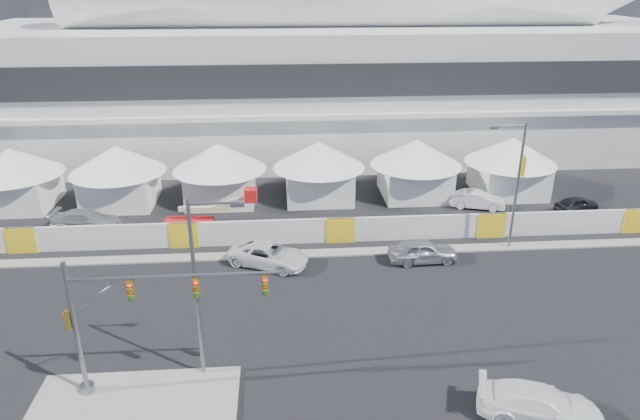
{
  "coord_description": "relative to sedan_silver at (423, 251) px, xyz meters",
  "views": [
    {
      "loc": [
        1.37,
        -25.5,
        19.59
      ],
      "look_at": [
        4.05,
        10.0,
        4.63
      ],
      "focal_mm": 32.0,
      "sensor_mm": 36.0,
      "label": 1
    }
  ],
  "objects": [
    {
      "name": "streetlight_curb",
      "position": [
        6.95,
        1.72,
        4.83
      ],
      "size": [
        2.9,
        0.65,
        9.78
      ],
      "color": "slate",
      "rests_on": "ground"
    },
    {
      "name": "lot_car_a",
      "position": [
        7.32,
        9.66,
        -0.07
      ],
      "size": [
        2.95,
        4.99,
        1.56
      ],
      "primitive_type": "imported",
      "rotation": [
        0.0,
        0.0,
        1.27
      ],
      "color": "white",
      "rests_on": "ground"
    },
    {
      "name": "far_curb",
      "position": [
        8.42,
        1.72,
        -0.79
      ],
      "size": [
        80.0,
        1.2,
        0.12
      ],
      "primitive_type": "cube",
      "color": "gray",
      "rests_on": "ground"
    },
    {
      "name": "sedan_silver",
      "position": [
        0.0,
        0.0,
        0.0
      ],
      "size": [
        2.15,
        5.03,
        1.69
      ],
      "primitive_type": "imported",
      "rotation": [
        0.0,
        0.0,
        1.6
      ],
      "color": "silver",
      "rests_on": "ground"
    },
    {
      "name": "hoarding_fence",
      "position": [
        -5.58,
        3.72,
        0.15
      ],
      "size": [
        70.0,
        0.25,
        2.0
      ],
      "primitive_type": "cube",
      "color": "silver",
      "rests_on": "ground"
    },
    {
      "name": "lot_car_b",
      "position": [
        15.77,
        8.22,
        -0.16
      ],
      "size": [
        2.83,
        4.34,
        1.37
      ],
      "primitive_type": "imported",
      "rotation": [
        0.0,
        0.0,
        1.9
      ],
      "color": "black",
      "rests_on": "ground"
    },
    {
      "name": "median_island",
      "position": [
        -17.58,
        -13.78,
        -0.77
      ],
      "size": [
        10.0,
        5.0,
        0.15
      ],
      "primitive_type": "cube",
      "color": "gray",
      "rests_on": "ground"
    },
    {
      "name": "pickup_curb",
      "position": [
        -11.16,
        0.28,
        -0.05
      ],
      "size": [
        4.79,
        6.32,
        1.59
      ],
      "primitive_type": "imported",
      "rotation": [
        0.0,
        0.0,
        1.14
      ],
      "color": "white",
      "rests_on": "ground"
    },
    {
      "name": "streetlight_median",
      "position": [
        -14.22,
        -11.58,
        4.89
      ],
      "size": [
        2.69,
        0.27,
        9.74
      ],
      "color": "slate",
      "rests_on": "median_island"
    },
    {
      "name": "pickup_near",
      "position": [
        1.66,
        -16.06,
        -0.02
      ],
      "size": [
        4.04,
        6.17,
        1.66
      ],
      "primitive_type": "imported",
      "rotation": [
        0.0,
        0.0,
        1.25
      ],
      "color": "white",
      "rests_on": "ground"
    },
    {
      "name": "lot_car_c",
      "position": [
        -26.05,
        7.52,
        -0.04
      ],
      "size": [
        2.97,
        5.83,
        1.62
      ],
      "primitive_type": "imported",
      "rotation": [
        0.0,
        0.0,
        1.44
      ],
      "color": "silver",
      "rests_on": "ground"
    },
    {
      "name": "boom_lift",
      "position": [
        -16.84,
        6.19,
        0.17
      ],
      "size": [
        7.51,
        1.89,
        3.8
      ],
      "rotation": [
        0.0,
        0.0,
        -0.05
      ],
      "color": "red",
      "rests_on": "ground"
    },
    {
      "name": "tent_row",
      "position": [
        -11.08,
        13.22,
        2.3
      ],
      "size": [
        53.4,
        8.4,
        5.4
      ],
      "color": "white",
      "rests_on": "ground"
    },
    {
      "name": "stadium",
      "position": [
        -2.88,
        30.72,
        8.6
      ],
      "size": [
        80.0,
        24.8,
        21.98
      ],
      "color": "silver",
      "rests_on": "ground"
    },
    {
      "name": "ground",
      "position": [
        -11.58,
        -10.78,
        -0.85
      ],
      "size": [
        160.0,
        160.0,
        0.0
      ],
      "primitive_type": "plane",
      "color": "black",
      "rests_on": "ground"
    },
    {
      "name": "traffic_mast",
      "position": [
        -17.95,
        -12.66,
        3.38
      ],
      "size": [
        10.16,
        0.71,
        7.28
      ],
      "color": "gray",
      "rests_on": "median_island"
    }
  ]
}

